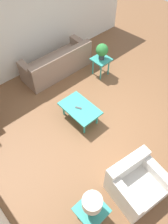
{
  "coord_description": "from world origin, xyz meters",
  "views": [
    {
      "loc": [
        -2.12,
        2.66,
        4.39
      ],
      "look_at": [
        0.25,
        0.51,
        0.55
      ],
      "focal_mm": 35.0,
      "sensor_mm": 36.0,
      "label": 1
    }
  ],
  "objects_px": {
    "table_lamp": "(92,204)",
    "sofa": "(58,64)",
    "armchair": "(136,184)",
    "side_table_plant": "(101,62)",
    "coffee_table": "(80,109)",
    "potted_plant": "(102,51)",
    "side_table_lamp": "(91,211)"
  },
  "relations": [
    {
      "from": "table_lamp",
      "to": "sofa",
      "type": "bearing_deg",
      "value": -29.97
    },
    {
      "from": "sofa",
      "to": "armchair",
      "type": "bearing_deg",
      "value": 73.91
    },
    {
      "from": "sofa",
      "to": "table_lamp",
      "type": "xyz_separation_m",
      "value": [
        -3.71,
        2.14,
        0.57
      ]
    },
    {
      "from": "armchair",
      "to": "sofa",
      "type": "bearing_deg",
      "value": 81.72
    },
    {
      "from": "armchair",
      "to": "side_table_plant",
      "type": "bearing_deg",
      "value": 63.56
    },
    {
      "from": "coffee_table",
      "to": "potted_plant",
      "type": "height_order",
      "value": "potted_plant"
    },
    {
      "from": "side_table_plant",
      "to": "armchair",
      "type": "bearing_deg",
      "value": 145.53
    },
    {
      "from": "side_table_plant",
      "to": "potted_plant",
      "type": "xyz_separation_m",
      "value": [
        -0.0,
        0.0,
        0.37
      ]
    },
    {
      "from": "side_table_lamp",
      "to": "potted_plant",
      "type": "bearing_deg",
      "value": -47.49
    },
    {
      "from": "potted_plant",
      "to": "table_lamp",
      "type": "bearing_deg",
      "value": 132.51
    },
    {
      "from": "armchair",
      "to": "coffee_table",
      "type": "relative_size",
      "value": 1.06
    },
    {
      "from": "sofa",
      "to": "side_table_lamp",
      "type": "bearing_deg",
      "value": 60.25
    },
    {
      "from": "armchair",
      "to": "coffee_table",
      "type": "xyz_separation_m",
      "value": [
        2.08,
        -0.43,
        0.06
      ]
    },
    {
      "from": "table_lamp",
      "to": "potted_plant",
      "type": "bearing_deg",
      "value": -47.49
    },
    {
      "from": "sofa",
      "to": "coffee_table",
      "type": "distance_m",
      "value": 1.95
    },
    {
      "from": "coffee_table",
      "to": "side_table_plant",
      "type": "xyz_separation_m",
      "value": [
        0.88,
        -1.61,
        0.09
      ]
    },
    {
      "from": "side_table_plant",
      "to": "side_table_lamp",
      "type": "relative_size",
      "value": 1.0
    },
    {
      "from": "armchair",
      "to": "side_table_lamp",
      "type": "distance_m",
      "value": 1.03
    },
    {
      "from": "coffee_table",
      "to": "potted_plant",
      "type": "relative_size",
      "value": 2.1
    },
    {
      "from": "armchair",
      "to": "side_table_plant",
      "type": "distance_m",
      "value": 3.6
    },
    {
      "from": "sofa",
      "to": "side_table_plant",
      "type": "distance_m",
      "value": 1.3
    },
    {
      "from": "side_table_lamp",
      "to": "table_lamp",
      "type": "xyz_separation_m",
      "value": [
        0.0,
        -0.0,
        0.41
      ]
    },
    {
      "from": "sofa",
      "to": "armchair",
      "type": "relative_size",
      "value": 2.03
    },
    {
      "from": "sofa",
      "to": "armchair",
      "type": "xyz_separation_m",
      "value": [
        -3.89,
        1.14,
        0.01
      ]
    },
    {
      "from": "side_table_lamp",
      "to": "potted_plant",
      "type": "height_order",
      "value": "potted_plant"
    },
    {
      "from": "table_lamp",
      "to": "side_table_lamp",
      "type": "bearing_deg",
      "value": 161.57
    },
    {
      "from": "sofa",
      "to": "coffee_table",
      "type": "bearing_deg",
      "value": 68.69
    },
    {
      "from": "side_table_lamp",
      "to": "table_lamp",
      "type": "relative_size",
      "value": 1.19
    },
    {
      "from": "sofa",
      "to": "potted_plant",
      "type": "distance_m",
      "value": 1.39
    },
    {
      "from": "armchair",
      "to": "side_table_lamp",
      "type": "bearing_deg",
      "value": 177.8
    },
    {
      "from": "coffee_table",
      "to": "table_lamp",
      "type": "distance_m",
      "value": 2.43
    },
    {
      "from": "coffee_table",
      "to": "potted_plant",
      "type": "distance_m",
      "value": 1.89
    }
  ]
}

